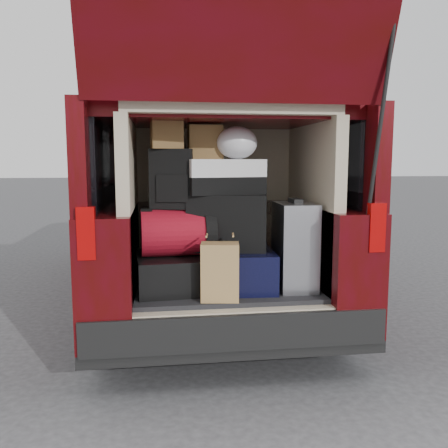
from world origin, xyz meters
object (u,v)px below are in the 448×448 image
at_px(black_hardshell, 168,272).
at_px(twotone_duffel, 224,177).
at_px(kraft_bag, 220,272).
at_px(backpack, 172,179).
at_px(silver_roller, 295,246).
at_px(navy_hardshell, 236,268).
at_px(red_duffel, 178,232).
at_px(black_soft_case, 227,222).

distance_m(black_hardshell, twotone_duffel, 0.76).
relative_size(kraft_bag, backpack, 0.92).
bearing_deg(silver_roller, black_hardshell, 174.94).
xyz_separation_m(navy_hardshell, kraft_bag, (-0.16, -0.32, 0.05)).
bearing_deg(backpack, red_duffel, -32.29).
xyz_separation_m(black_hardshell, kraft_bag, (0.32, -0.33, 0.07)).
xyz_separation_m(red_duffel, backpack, (-0.03, 0.03, 0.36)).
height_order(navy_hardshell, kraft_bag, kraft_bag).
relative_size(navy_hardshell, kraft_bag, 1.66).
bearing_deg(silver_roller, navy_hardshell, 167.64).
height_order(black_hardshell, red_duffel, red_duffel).
relative_size(kraft_bag, twotone_duffel, 0.69).
bearing_deg(twotone_duffel, black_soft_case, -68.06).
bearing_deg(red_duffel, black_soft_case, 0.83).
xyz_separation_m(silver_roller, kraft_bag, (-0.55, -0.22, -0.11)).
distance_m(backpack, twotone_duffel, 0.36).
bearing_deg(black_hardshell, silver_roller, -11.68).
bearing_deg(backpack, black_hardshell, -159.52).
bearing_deg(red_duffel, navy_hardshell, -0.81).
distance_m(black_soft_case, twotone_duffel, 0.31).
bearing_deg(kraft_bag, red_duffel, 137.81).
bearing_deg(black_hardshell, black_soft_case, -4.65).
relative_size(silver_roller, twotone_duffel, 1.11).
height_order(silver_roller, twotone_duffel, twotone_duffel).
relative_size(navy_hardshell, red_duffel, 1.24).
relative_size(red_duffel, backpack, 1.23).
relative_size(navy_hardshell, twotone_duffel, 1.14).
relative_size(silver_roller, kraft_bag, 1.62).
height_order(navy_hardshell, red_duffel, red_duffel).
distance_m(red_duffel, backpack, 0.36).
bearing_deg(backpack, black_soft_case, 10.25).
height_order(black_hardshell, twotone_duffel, twotone_duffel).
bearing_deg(backpack, silver_roller, 3.41).
height_order(red_duffel, black_soft_case, black_soft_case).
distance_m(black_hardshell, navy_hardshell, 0.47).
distance_m(navy_hardshell, silver_roller, 0.43).
xyz_separation_m(silver_roller, twotone_duffel, (-0.47, 0.14, 0.47)).
xyz_separation_m(kraft_bag, backpack, (-0.28, 0.33, 0.57)).
bearing_deg(kraft_bag, silver_roller, 30.17).
bearing_deg(navy_hardshell, silver_roller, -10.86).
distance_m(black_hardshell, black_soft_case, 0.53).
height_order(black_hardshell, silver_roller, silver_roller).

